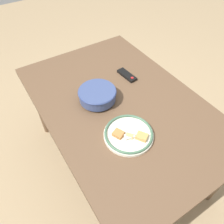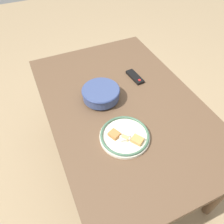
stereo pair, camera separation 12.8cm
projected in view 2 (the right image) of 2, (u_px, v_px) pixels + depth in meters
ground_plane at (120, 160)px, 1.92m from camera, size 8.00×8.00×0.00m
dining_table at (123, 111)px, 1.45m from camera, size 1.43×0.95×0.71m
noodle_bowl at (101, 93)px, 1.38m from camera, size 0.24×0.24×0.08m
food_plate at (125, 136)px, 1.20m from camera, size 0.28×0.28×0.04m
tv_remote at (135, 77)px, 1.56m from camera, size 0.17×0.07×0.02m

